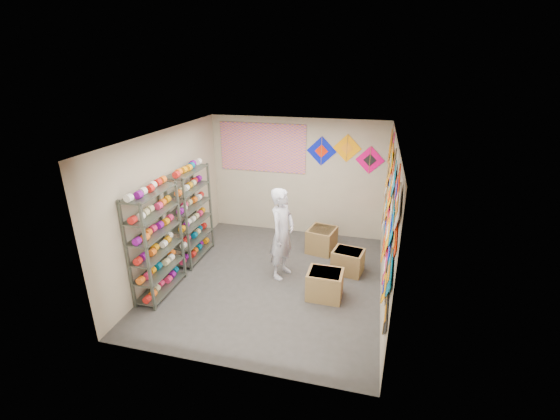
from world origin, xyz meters
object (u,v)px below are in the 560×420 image
(shelf_rack_back, at_px, (191,215))
(carton_b, at_px, (348,261))
(shelf_rack_front, at_px, (156,243))
(carton_a, at_px, (325,284))
(carton_c, at_px, (322,240))
(shopkeeper, at_px, (282,234))

(shelf_rack_back, relative_size, carton_b, 3.37)
(shelf_rack_front, distance_m, carton_a, 2.97)
(carton_c, bearing_deg, shopkeeper, -105.10)
(shopkeeper, xyz_separation_m, carton_a, (0.89, -0.52, -0.63))
(carton_a, bearing_deg, shopkeeper, 150.72)
(shelf_rack_back, bearing_deg, carton_c, 20.17)
(shelf_rack_back, xyz_separation_m, carton_a, (2.83, -0.76, -0.70))
(shelf_rack_front, xyz_separation_m, carton_b, (3.15, 1.48, -0.72))
(shelf_rack_front, bearing_deg, carton_a, 10.78)
(shelf_rack_front, distance_m, carton_c, 3.44)
(carton_c, bearing_deg, carton_b, -38.88)
(shelf_rack_front, bearing_deg, shopkeeper, 28.70)
(carton_a, xyz_separation_m, carton_c, (-0.30, 1.69, 0.01))
(shopkeeper, height_order, carton_a, shopkeeper)
(carton_a, bearing_deg, shelf_rack_back, 166.22)
(shelf_rack_front, xyz_separation_m, carton_a, (2.83, 0.54, -0.70))
(carton_a, distance_m, carton_b, 0.99)
(shelf_rack_back, relative_size, shopkeeper, 1.09)
(carton_b, relative_size, carton_c, 0.95)
(shelf_rack_front, height_order, shopkeeper, shelf_rack_front)
(shelf_rack_back, relative_size, carton_a, 3.21)
(shopkeeper, bearing_deg, shelf_rack_back, 97.53)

